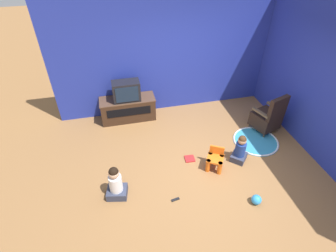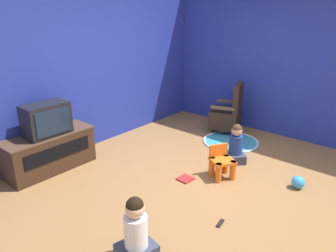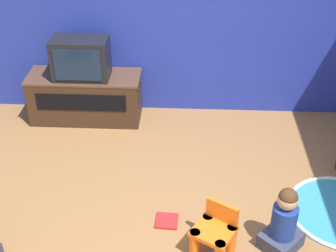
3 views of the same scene
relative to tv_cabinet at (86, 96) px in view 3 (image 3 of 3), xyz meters
name	(u,v)px [view 3 (image 3 of 3)]	position (x,y,z in m)	size (l,w,h in m)	color
ground_plane	(199,238)	(1.35, -1.93, -0.30)	(30.00, 30.00, 0.00)	olive
tv_cabinet	(86,96)	(0.00, 0.00, 0.00)	(1.32, 0.51, 0.57)	#382316
television	(81,59)	(0.00, -0.04, 0.51)	(0.64, 0.36, 0.47)	black
yellow_kid_chair	(214,235)	(1.47, -2.09, -0.10)	(0.42, 0.42, 0.46)	orange
child_watching_left	(284,223)	(2.04, -1.99, -0.03)	(0.42, 0.42, 0.63)	#33384C
book	(167,221)	(1.06, -1.75, -0.29)	(0.21, 0.21, 0.02)	#B22323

